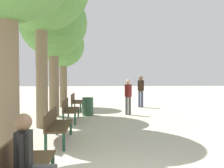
# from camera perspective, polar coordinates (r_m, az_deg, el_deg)

# --- Properties ---
(bench_row_0) EXTENTS (0.50, 1.72, 0.85)m
(bench_row_0) POSITION_cam_1_polar(r_m,az_deg,el_deg) (3.88, -20.15, -17.05)
(bench_row_0) COLOR #4C3823
(bench_row_0) RESTS_ON ground_plane
(bench_row_1) EXTENTS (0.50, 1.72, 0.85)m
(bench_row_1) POSITION_cam_1_polar(r_m,az_deg,el_deg) (6.83, -12.64, -8.77)
(bench_row_1) COLOR #4C3823
(bench_row_1) RESTS_ON ground_plane
(bench_row_2) EXTENTS (0.50, 1.72, 0.85)m
(bench_row_2) POSITION_cam_1_polar(r_m,az_deg,el_deg) (9.87, -9.81, -5.48)
(bench_row_2) COLOR #4C3823
(bench_row_2) RESTS_ON ground_plane
(bench_row_3) EXTENTS (0.50, 1.72, 0.85)m
(bench_row_3) POSITION_cam_1_polar(r_m,az_deg,el_deg) (12.94, -8.33, -3.74)
(bench_row_3) COLOR #4C3823
(bench_row_3) RESTS_ON ground_plane
(tree_row_2) EXTENTS (2.91, 2.91, 5.50)m
(tree_row_2) POSITION_cam_1_polar(r_m,az_deg,el_deg) (11.38, -13.21, 13.09)
(tree_row_2) COLOR #7A664C
(tree_row_2) RESTS_ON ground_plane
(tree_row_3) EXTENTS (2.36, 2.36, 4.62)m
(tree_row_3) POSITION_cam_1_polar(r_m,az_deg,el_deg) (14.34, -11.10, 8.28)
(tree_row_3) COLOR #7A664C
(tree_row_3) RESTS_ON ground_plane
(person_seated) EXTENTS (0.58, 0.33, 1.27)m
(person_seated) POSITION_cam_1_polar(r_m,az_deg,el_deg) (3.53, -17.66, -15.94)
(person_seated) COLOR #4C4C4C
(person_seated) RESTS_ON ground_plane
(pedestrian_near) EXTENTS (0.32, 0.29, 1.60)m
(pedestrian_near) POSITION_cam_1_polar(r_m,az_deg,el_deg) (11.27, 3.72, -2.42)
(pedestrian_near) COLOR #4C4C4C
(pedestrian_near) RESTS_ON ground_plane
(pedestrian_mid) EXTENTS (0.36, 0.28, 1.77)m
(pedestrian_mid) POSITION_cam_1_polar(r_m,az_deg,el_deg) (14.08, 6.60, -1.20)
(pedestrian_mid) COLOR #384260
(pedestrian_mid) RESTS_ON ground_plane
(trash_bin) EXTENTS (0.49, 0.49, 0.80)m
(trash_bin) POSITION_cam_1_polar(r_m,az_deg,el_deg) (11.20, -5.55, -5.11)
(trash_bin) COLOR #2D5138
(trash_bin) RESTS_ON ground_plane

